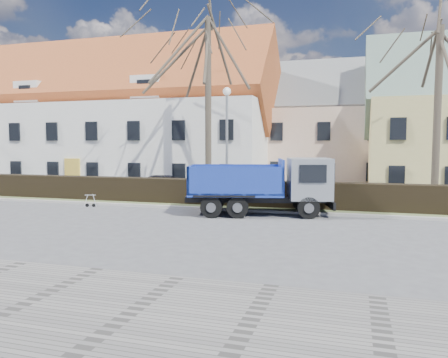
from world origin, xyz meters
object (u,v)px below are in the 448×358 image
(dump_truck, at_px, (255,185))
(cart_frame, at_px, (86,200))
(parked_car_a, at_px, (167,184))
(streetlight, at_px, (227,145))

(dump_truck, bearing_deg, cart_frame, 167.07)
(cart_frame, distance_m, parked_car_a, 6.17)
(cart_frame, xyz_separation_m, parked_car_a, (1.83, 5.89, 0.33))
(dump_truck, relative_size, parked_car_a, 1.66)
(dump_truck, height_order, streetlight, streetlight)
(dump_truck, relative_size, streetlight, 1.06)
(streetlight, xyz_separation_m, parked_car_a, (-4.72, 2.60, -2.46))
(streetlight, distance_m, parked_car_a, 5.92)
(dump_truck, bearing_deg, streetlight, 111.77)
(dump_truck, bearing_deg, parked_car_a, 126.65)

